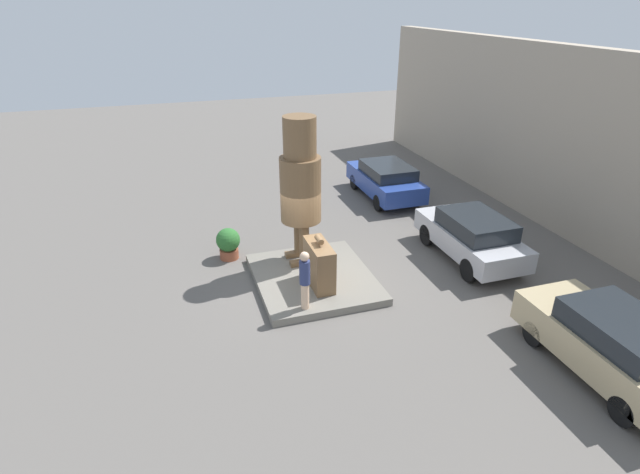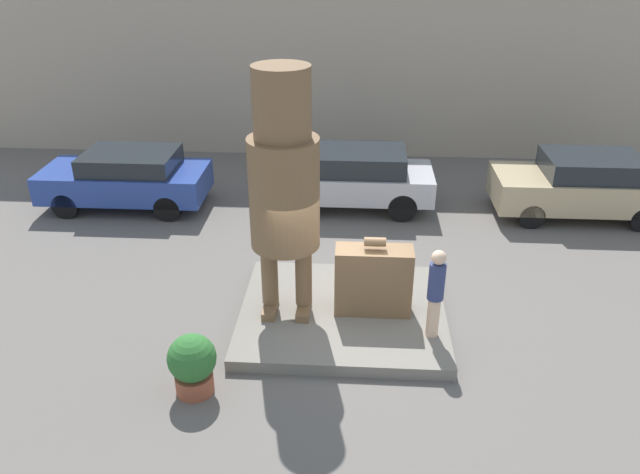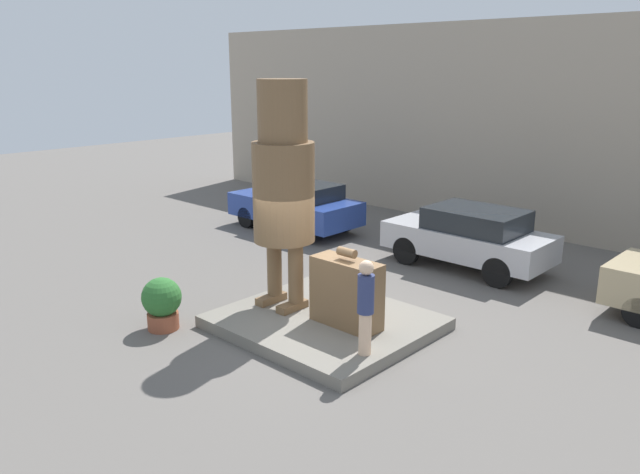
% 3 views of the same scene
% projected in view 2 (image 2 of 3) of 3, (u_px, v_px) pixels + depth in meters
% --- Properties ---
extents(ground_plane, '(60.00, 60.00, 0.00)m').
position_uv_depth(ground_plane, '(343.00, 319.00, 11.70)').
color(ground_plane, '#605B56').
extents(pedestal, '(3.79, 3.37, 0.23)m').
position_uv_depth(pedestal, '(343.00, 314.00, 11.65)').
color(pedestal, slate).
rests_on(pedestal, ground_plane).
extents(building_backdrop, '(28.00, 0.60, 6.24)m').
position_uv_depth(building_backdrop, '(354.00, 53.00, 18.77)').
color(building_backdrop, tan).
rests_on(building_backdrop, ground_plane).
extents(statue_figure, '(1.21, 1.21, 4.47)m').
position_uv_depth(statue_figure, '(284.00, 178.00, 10.41)').
color(statue_figure, brown).
rests_on(statue_figure, pedestal).
extents(giant_suitcase, '(1.39, 0.55, 1.50)m').
position_uv_depth(giant_suitcase, '(373.00, 280.00, 11.28)').
color(giant_suitcase, brown).
rests_on(giant_suitcase, pedestal).
extents(tourist, '(0.28, 0.28, 1.66)m').
position_uv_depth(tourist, '(436.00, 290.00, 10.46)').
color(tourist, beige).
rests_on(tourist, pedestal).
extents(parked_car_blue, '(4.18, 1.87, 1.48)m').
position_uv_depth(parked_car_blue, '(127.00, 177.00, 16.02)').
color(parked_car_blue, '#284293').
rests_on(parked_car_blue, ground_plane).
extents(parked_car_silver, '(4.10, 1.81, 1.54)m').
position_uv_depth(parked_car_silver, '(354.00, 177.00, 15.95)').
color(parked_car_silver, '#B7B7BC').
rests_on(parked_car_silver, ground_plane).
extents(parked_car_tan, '(4.22, 1.84, 1.58)m').
position_uv_depth(parked_car_tan, '(582.00, 184.00, 15.48)').
color(parked_car_tan, tan).
rests_on(parked_car_tan, ground_plane).
extents(planter_pot, '(0.76, 0.76, 1.03)m').
position_uv_depth(planter_pot, '(192.00, 363.00, 9.66)').
color(planter_pot, brown).
rests_on(planter_pot, ground_plane).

